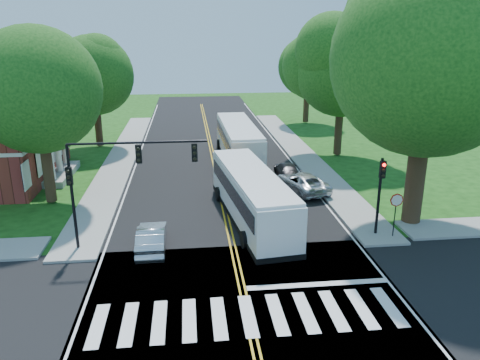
{
  "coord_description": "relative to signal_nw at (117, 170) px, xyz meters",
  "views": [
    {
      "loc": [
        -2.17,
        -16.84,
        11.15
      ],
      "look_at": [
        0.86,
        10.17,
        2.4
      ],
      "focal_mm": 35.0,
      "sensor_mm": 36.0,
      "label": 1
    }
  ],
  "objects": [
    {
      "name": "bus_lead",
      "position": [
        7.33,
        3.03,
        -2.74
      ],
      "size": [
        4.0,
        12.16,
        3.09
      ],
      "rotation": [
        0.0,
        0.0,
        3.26
      ],
      "color": "silver",
      "rests_on": "road"
    },
    {
      "name": "dark_sedan",
      "position": [
        11.32,
        11.42,
        -3.77
      ],
      "size": [
        1.81,
        4.16,
        1.19
      ],
      "primitive_type": "imported",
      "rotation": [
        0.0,
        0.0,
        3.11
      ],
      "color": "black",
      "rests_on": "road"
    },
    {
      "name": "crosswalk",
      "position": [
        5.86,
        -6.93,
        -4.36
      ],
      "size": [
        12.6,
        3.0,
        0.01
      ],
      "primitive_type": "cube",
      "color": "silver",
      "rests_on": "road"
    },
    {
      "name": "center_line",
      "position": [
        5.86,
        15.57,
        -4.36
      ],
      "size": [
        0.36,
        70.0,
        0.01
      ],
      "primitive_type": "cube",
      "color": "gold",
      "rests_on": "road"
    },
    {
      "name": "stop_bar",
      "position": [
        9.36,
        -4.83,
        -4.36
      ],
      "size": [
        6.6,
        0.4,
        0.01
      ],
      "primitive_type": "cube",
      "color": "silver",
      "rests_on": "road"
    },
    {
      "name": "signal_nw",
      "position": [
        0.0,
        0.0,
        0.0
      ],
      "size": [
        7.15,
        0.46,
        5.66
      ],
      "color": "black",
      "rests_on": "ground"
    },
    {
      "name": "suv",
      "position": [
        11.69,
        7.95,
        -3.67
      ],
      "size": [
        3.59,
        5.46,
        1.4
      ],
      "primitive_type": "imported",
      "rotation": [
        0.0,
        0.0,
        3.41
      ],
      "color": "silver",
      "rests_on": "road"
    },
    {
      "name": "road",
      "position": [
        5.86,
        11.57,
        -4.37
      ],
      "size": [
        14.0,
        96.0,
        0.01
      ],
      "primitive_type": "cube",
      "color": "black",
      "rests_on": "ground"
    },
    {
      "name": "cross_road",
      "position": [
        5.86,
        -6.43,
        -4.37
      ],
      "size": [
        60.0,
        12.0,
        0.01
      ],
      "primitive_type": "cube",
      "color": "black",
      "rests_on": "ground"
    },
    {
      "name": "tree_east_far",
      "position": [
        18.36,
        33.57,
        2.48
      ],
      "size": [
        7.2,
        7.2,
        10.34
      ],
      "color": "#331E14",
      "rests_on": "ground"
    },
    {
      "name": "signal_ne",
      "position": [
        14.06,
        0.01,
        -1.41
      ],
      "size": [
        0.3,
        0.46,
        4.4
      ],
      "color": "black",
      "rests_on": "ground"
    },
    {
      "name": "tree_west_near",
      "position": [
        -5.64,
        7.57,
        3.15
      ],
      "size": [
        8.0,
        8.0,
        11.4
      ],
      "color": "#331E14",
      "rests_on": "ground"
    },
    {
      "name": "edge_line_w",
      "position": [
        -0.94,
        15.57,
        -4.36
      ],
      "size": [
        0.12,
        70.0,
        0.01
      ],
      "primitive_type": "cube",
      "color": "silver",
      "rests_on": "road"
    },
    {
      "name": "tree_ne_big",
      "position": [
        16.86,
        1.57,
        5.24
      ],
      "size": [
        10.8,
        10.8,
        14.91
      ],
      "color": "#331E14",
      "rests_on": "ground"
    },
    {
      "name": "hatchback",
      "position": [
        1.56,
        -0.37,
        -3.69
      ],
      "size": [
        1.49,
        4.15,
        1.36
      ],
      "primitive_type": "imported",
      "rotation": [
        0.0,
        0.0,
        3.15
      ],
      "color": "#B9BCC0",
      "rests_on": "road"
    },
    {
      "name": "tree_east_mid",
      "position": [
        17.36,
        17.57,
        3.48
      ],
      "size": [
        8.4,
        8.4,
        11.93
      ],
      "color": "#331E14",
      "rests_on": "ground"
    },
    {
      "name": "sidewalk_nw",
      "position": [
        -2.44,
        18.57,
        -4.3
      ],
      "size": [
        2.6,
        40.0,
        0.15
      ],
      "primitive_type": "cube",
      "color": "gray",
      "rests_on": "ground"
    },
    {
      "name": "tree_west_far",
      "position": [
        -5.14,
        23.57,
        2.62
      ],
      "size": [
        7.6,
        7.6,
        10.67
      ],
      "color": "#331E14",
      "rests_on": "ground"
    },
    {
      "name": "ground",
      "position": [
        5.86,
        -6.43,
        -4.38
      ],
      "size": [
        140.0,
        140.0,
        0.0
      ],
      "primitive_type": "plane",
      "color": "#184010",
      "rests_on": "ground"
    },
    {
      "name": "sidewalk_ne",
      "position": [
        14.16,
        18.57,
        -4.3
      ],
      "size": [
        2.6,
        40.0,
        0.15
      ],
      "primitive_type": "cube",
      "color": "gray",
      "rests_on": "ground"
    },
    {
      "name": "stop_sign",
      "position": [
        14.86,
        -0.45,
        -2.35
      ],
      "size": [
        0.76,
        0.08,
        2.53
      ],
      "color": "black",
      "rests_on": "ground"
    },
    {
      "name": "bus_follow",
      "position": [
        8.06,
        16.84,
        -2.63
      ],
      "size": [
        3.29,
        12.77,
        3.29
      ],
      "rotation": [
        0.0,
        0.0,
        3.16
      ],
      "color": "silver",
      "rests_on": "road"
    },
    {
      "name": "edge_line_e",
      "position": [
        12.66,
        15.57,
        -4.36
      ],
      "size": [
        0.12,
        70.0,
        0.01
      ],
      "primitive_type": "cube",
      "color": "silver",
      "rests_on": "road"
    }
  ]
}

